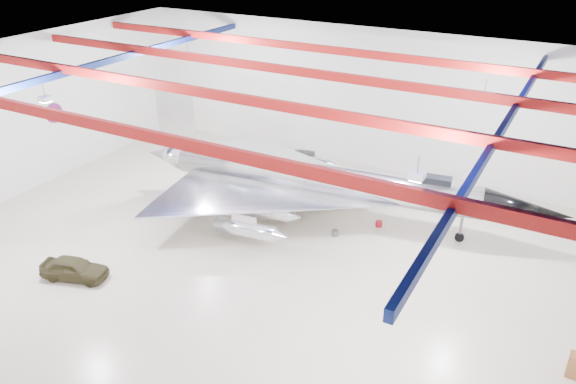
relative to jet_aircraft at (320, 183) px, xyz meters
The scene contains 16 objects.
floor 6.01m from the jet_aircraft, 97.32° to the right, with size 40.00×40.00×0.00m, color beige.
wall_back 10.07m from the jet_aircraft, 94.14° to the left, with size 40.00×40.00×0.00m, color silver.
wall_left 21.59m from the jet_aircraft, 165.37° to the right, with size 30.00×30.00×0.00m, color silver.
ceiling 10.06m from the jet_aircraft, 97.32° to the right, with size 40.00×40.00×0.00m, color #0A0F38.
ceiling_structure 9.50m from the jet_aircraft, 97.32° to the right, with size 39.50×29.50×1.08m.
wall_roundel 21.06m from the jet_aircraft, behind, with size 1.50×1.50×0.10m, color #B21414.
jet_aircraft is the anchor object (origin of this frame).
jeep 15.91m from the jet_aircraft, 124.10° to the right, with size 1.52×3.77×1.28m, color #37321B.
crate_ply 6.94m from the jet_aircraft, behind, with size 0.56×0.45×0.39m, color olive.
toolbox_red 4.85m from the jet_aircraft, 98.71° to the left, with size 0.38×0.31×0.27m, color maroon.
engine_drum 3.55m from the jet_aircraft, 42.29° to the right, with size 0.43×0.43×0.38m, color #59595B.
parts_bin 3.24m from the jet_aircraft, 81.30° to the left, with size 0.67×0.53×0.47m, color olive.
crate_small 6.66m from the jet_aircraft, 164.52° to the left, with size 0.34×0.27×0.24m, color #59595B.
tool_chest 4.68m from the jet_aircraft, ahead, with size 0.43×0.43×0.38m, color maroon.
oil_barrel 3.07m from the jet_aircraft, 155.54° to the right, with size 0.51×0.41×0.36m, color olive.
spares_box 6.16m from the jet_aircraft, 53.15° to the left, with size 0.36×0.36×0.32m, color #59595B.
Camera 1 is at (14.93, -24.80, 18.35)m, focal length 35.00 mm.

